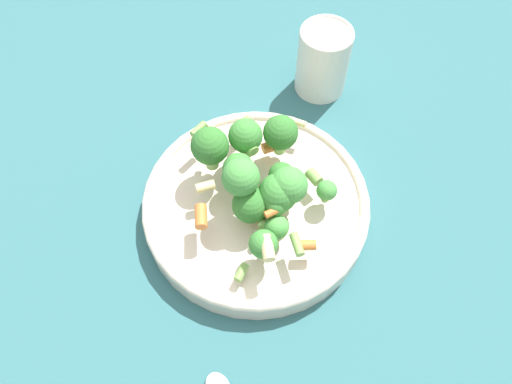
# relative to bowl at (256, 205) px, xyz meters

# --- Properties ---
(ground_plane) EXTENTS (3.00, 3.00, 0.00)m
(ground_plane) POSITION_rel_bowl_xyz_m (0.00, 0.00, -0.02)
(ground_plane) COLOR #2D6066
(bowl) EXTENTS (0.29, 0.29, 0.04)m
(bowl) POSITION_rel_bowl_xyz_m (0.00, 0.00, 0.00)
(bowl) COLOR beige
(bowl) RESTS_ON ground_plane
(pasta_salad) EXTENTS (0.18, 0.23, 0.09)m
(pasta_salad) POSITION_rel_bowl_xyz_m (-0.00, -0.01, 0.06)
(pasta_salad) COLOR #8CB766
(pasta_salad) RESTS_ON bowl
(cup) EXTENTS (0.08, 0.08, 0.11)m
(cup) POSITION_rel_bowl_xyz_m (-0.10, -0.22, 0.04)
(cup) COLOR silver
(cup) RESTS_ON ground_plane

